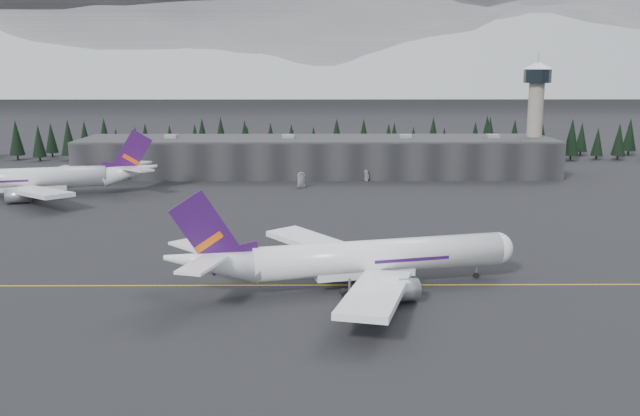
{
  "coord_description": "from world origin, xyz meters",
  "views": [
    {
      "loc": [
        -1.11,
        -117.86,
        36.38
      ],
      "look_at": [
        0.0,
        20.0,
        9.0
      ],
      "focal_mm": 40.0,
      "sensor_mm": 36.0,
      "label": 1
    }
  ],
  "objects_px": {
    "jet_parked": "(43,178)",
    "gse_vehicle_a": "(301,186)",
    "gse_vehicle_b": "(367,179)",
    "terminal": "(318,156)",
    "jet_main": "(350,259)",
    "control_tower": "(536,105)"
  },
  "relations": [
    {
      "from": "jet_main",
      "to": "gse_vehicle_a",
      "type": "relative_size",
      "value": 12.05
    },
    {
      "from": "control_tower",
      "to": "jet_parked",
      "type": "height_order",
      "value": "control_tower"
    },
    {
      "from": "control_tower",
      "to": "jet_parked",
      "type": "relative_size",
      "value": 0.6
    },
    {
      "from": "jet_parked",
      "to": "control_tower",
      "type": "bearing_deg",
      "value": -178.24
    },
    {
      "from": "jet_main",
      "to": "gse_vehicle_b",
      "type": "relative_size",
      "value": 15.76
    },
    {
      "from": "jet_main",
      "to": "gse_vehicle_a",
      "type": "xyz_separation_m",
      "value": [
        -9.99,
        100.4,
        -4.33
      ]
    },
    {
      "from": "terminal",
      "to": "gse_vehicle_b",
      "type": "xyz_separation_m",
      "value": [
        15.82,
        -15.63,
        -5.66
      ]
    },
    {
      "from": "terminal",
      "to": "control_tower",
      "type": "xyz_separation_m",
      "value": [
        75.0,
        3.0,
        17.11
      ]
    },
    {
      "from": "control_tower",
      "to": "jet_main",
      "type": "height_order",
      "value": "control_tower"
    },
    {
      "from": "jet_main",
      "to": "gse_vehicle_a",
      "type": "bearing_deg",
      "value": 81.84
    },
    {
      "from": "terminal",
      "to": "jet_main",
      "type": "distance_m",
      "value": 128.63
    },
    {
      "from": "control_tower",
      "to": "gse_vehicle_a",
      "type": "relative_size",
      "value": 7.65
    },
    {
      "from": "terminal",
      "to": "jet_main",
      "type": "bearing_deg",
      "value": -87.89
    },
    {
      "from": "control_tower",
      "to": "gse_vehicle_a",
      "type": "xyz_separation_m",
      "value": [
        -80.25,
        -31.14,
        -22.72
      ]
    },
    {
      "from": "control_tower",
      "to": "gse_vehicle_a",
      "type": "distance_m",
      "value": 89.03
    },
    {
      "from": "control_tower",
      "to": "gse_vehicle_b",
      "type": "relative_size",
      "value": 10.0
    },
    {
      "from": "jet_main",
      "to": "jet_parked",
      "type": "height_order",
      "value": "jet_parked"
    },
    {
      "from": "jet_main",
      "to": "jet_parked",
      "type": "distance_m",
      "value": 119.66
    },
    {
      "from": "terminal",
      "to": "jet_main",
      "type": "height_order",
      "value": "jet_main"
    },
    {
      "from": "gse_vehicle_b",
      "to": "jet_parked",
      "type": "bearing_deg",
      "value": -99.48
    },
    {
      "from": "jet_parked",
      "to": "gse_vehicle_b",
      "type": "xyz_separation_m",
      "value": [
        94.01,
        26.64,
        -4.63
      ]
    },
    {
      "from": "jet_parked",
      "to": "gse_vehicle_a",
      "type": "height_order",
      "value": "jet_parked"
    }
  ]
}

